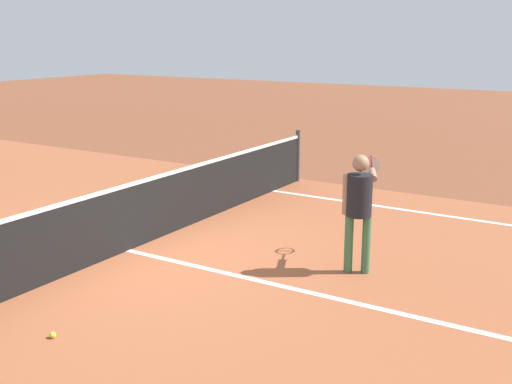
{
  "coord_description": "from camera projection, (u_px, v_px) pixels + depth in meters",
  "views": [
    {
      "loc": [
        -6.25,
        -5.97,
        2.97
      ],
      "look_at": [
        0.46,
        -1.85,
        1.0
      ],
      "focal_mm": 44.26,
      "sensor_mm": 36.0,
      "label": 1
    }
  ],
  "objects": [
    {
      "name": "tennis_ball_near_net",
      "position": [
        53.0,
        335.0,
        6.34
      ],
      "size": [
        0.07,
        0.07,
        0.07
      ],
      "primitive_type": "sphere",
      "color": "#CCE033",
      "rests_on": "ground_plane"
    },
    {
      "name": "net",
      "position": [
        126.0,
        217.0,
        8.8
      ],
      "size": [
        10.33,
        0.09,
        1.07
      ],
      "color": "#33383D",
      "rests_on": "ground_plane"
    },
    {
      "name": "line_center_service",
      "position": [
        335.0,
        298.0,
        7.29
      ],
      "size": [
        0.1,
        6.4,
        0.01
      ],
      "primitive_type": "cube",
      "color": "white",
      "rests_on": "ground_plane"
    },
    {
      "name": "ground_plane",
      "position": [
        128.0,
        251.0,
        8.92
      ],
      "size": [
        60.0,
        60.0,
        0.0
      ],
      "primitive_type": "plane",
      "color": "brown"
    },
    {
      "name": "court_surface_inbounds",
      "position": [
        128.0,
        250.0,
        8.92
      ],
      "size": [
        10.62,
        24.4,
        0.0
      ],
      "primitive_type": "cube",
      "color": "#9E5433",
      "rests_on": "ground_plane"
    },
    {
      "name": "player_near",
      "position": [
        359.0,
        201.0,
        7.9
      ],
      "size": [
        1.15,
        0.5,
        1.54
      ],
      "color": "#3F7247",
      "rests_on": "ground_plane"
    }
  ]
}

